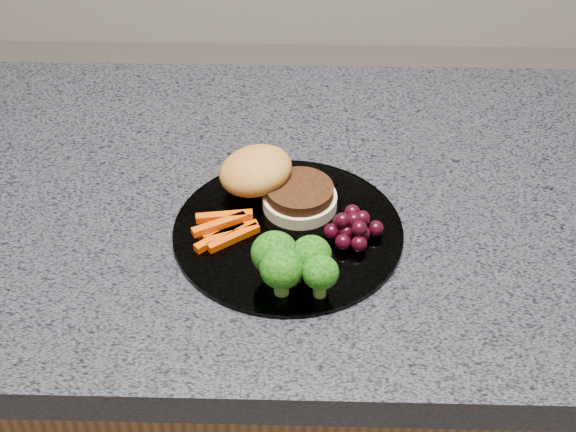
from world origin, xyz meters
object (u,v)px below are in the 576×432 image
(plate, at_px, (288,231))
(burger, at_px, (271,183))
(grape_bunch, at_px, (353,227))
(island_cabinet, at_px, (319,423))

(plate, relative_size, burger, 1.60)
(grape_bunch, bearing_deg, island_cabinet, 106.92)
(plate, height_order, grape_bunch, grape_bunch)
(plate, bearing_deg, burger, 110.00)
(island_cabinet, relative_size, grape_bunch, 17.79)
(burger, xyz_separation_m, grape_bunch, (0.09, -0.07, -0.01))
(burger, relative_size, grape_bunch, 2.41)
(plate, relative_size, grape_bunch, 3.85)
(plate, distance_m, burger, 0.07)
(island_cabinet, distance_m, burger, 0.50)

